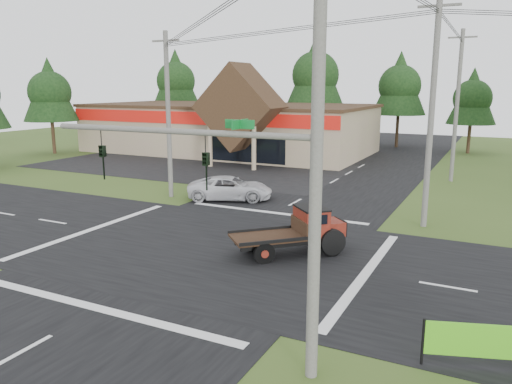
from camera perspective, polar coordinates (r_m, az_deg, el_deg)
The scene contains 19 objects.
ground at distance 22.67m, azimuth -5.08°, elevation -6.43°, with size 120.00×120.00×0.00m, color #374F1C.
road_ns at distance 22.67m, azimuth -5.08°, elevation -6.41°, with size 12.00×120.00×0.02m, color black.
road_ew at distance 22.67m, azimuth -5.08°, elevation -6.40°, with size 120.00×12.00×0.02m, color black.
parking_apron at distance 45.63m, azimuth -7.68°, elevation 2.93°, with size 28.00×14.00×0.02m, color black.
cvs_building at distance 55.13m, azimuth -3.07°, elevation 7.48°, with size 30.40×18.20×9.19m.
traffic_signal_mast at distance 12.42m, azimuth -0.53°, elevation -0.72°, with size 8.12×0.24×7.00m.
utility_pole_nr at distance 11.55m, azimuth 6.95°, elevation 4.34°, with size 2.00×0.30×11.00m.
utility_pole_nw at distance 32.67m, azimuth -10.00°, elevation 8.75°, with size 2.00×0.30×10.50m.
utility_pole_ne at distance 26.53m, azimuth 19.43°, elevation 8.62°, with size 2.00×0.30×11.50m.
utility_pole_n at distance 40.46m, azimuth 21.98°, elevation 9.17°, with size 2.00×0.30×11.20m.
tree_row_a at distance 71.45m, azimuth -9.16°, elevation 12.62°, with size 6.72×6.72×12.12m.
tree_row_b at distance 67.94m, azimuth -1.07°, elevation 11.67°, with size 5.60×5.60×10.10m.
tree_row_c at distance 63.03m, azimuth 6.81°, elevation 13.39°, with size 7.28×7.28×13.13m.
tree_row_d at distance 61.35m, azimuth 16.12°, elevation 11.79°, with size 6.16×6.16×11.11m.
tree_row_e at distance 58.40m, azimuth 23.51°, elevation 9.97°, with size 5.04×5.04×9.09m.
tree_side_w at distance 57.81m, azimuth -22.54°, elevation 10.70°, with size 5.60×5.60×10.10m.
antique_flatbed_truck at distance 21.58m, azimuth 3.89°, elevation -4.48°, with size 1.90×4.97×2.08m, color #55130C, non-canonical shape.
roadside_banner at distance 14.66m, azimuth 25.96°, elevation -15.65°, with size 3.81×0.11×1.30m, color #4DB418, non-canonical shape.
white_pickup at distance 31.97m, azimuth -2.96°, elevation 0.45°, with size 2.47×5.36×1.49m, color silver.
Camera 1 is at (11.30, -18.30, 7.17)m, focal length 35.00 mm.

